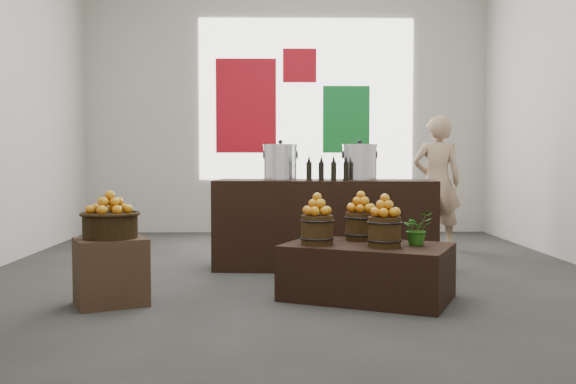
{
  "coord_description": "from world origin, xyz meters",
  "views": [
    {
      "loc": [
        -0.16,
        -6.16,
        1.11
      ],
      "look_at": [
        -0.05,
        -0.4,
        0.81
      ],
      "focal_mm": 40.0,
      "sensor_mm": 36.0,
      "label": 1
    }
  ],
  "objects_px": {
    "wicker_basket": "(110,226)",
    "counter": "(325,224)",
    "display_table": "(367,272)",
    "stock_pot_center": "(360,163)",
    "crate": "(111,272)",
    "stock_pot_left": "(280,163)",
    "shopper": "(437,182)"
  },
  "relations": [
    {
      "from": "wicker_basket",
      "to": "counter",
      "type": "height_order",
      "value": "counter"
    },
    {
      "from": "wicker_basket",
      "to": "counter",
      "type": "xyz_separation_m",
      "value": [
        1.75,
        1.6,
        -0.15
      ]
    },
    {
      "from": "wicker_basket",
      "to": "shopper",
      "type": "xyz_separation_m",
      "value": [
        3.25,
        3.02,
        0.22
      ]
    },
    {
      "from": "display_table",
      "to": "stock_pot_center",
      "type": "bearing_deg",
      "value": 109.74
    },
    {
      "from": "counter",
      "to": "shopper",
      "type": "bearing_deg",
      "value": 48.81
    },
    {
      "from": "display_table",
      "to": "wicker_basket",
      "type": "bearing_deg",
      "value": -150.67
    },
    {
      "from": "stock_pot_center",
      "to": "stock_pot_left",
      "type": "bearing_deg",
      "value": 174.69
    },
    {
      "from": "stock_pot_center",
      "to": "display_table",
      "type": "bearing_deg",
      "value": -94.83
    },
    {
      "from": "crate",
      "to": "counter",
      "type": "xyz_separation_m",
      "value": [
        1.75,
        1.6,
        0.19
      ]
    },
    {
      "from": "stock_pot_center",
      "to": "counter",
      "type": "bearing_deg",
      "value": 174.69
    },
    {
      "from": "wicker_basket",
      "to": "stock_pot_left",
      "type": "distance_m",
      "value": 2.15
    },
    {
      "from": "counter",
      "to": "stock_pot_left",
      "type": "height_order",
      "value": "stock_pot_left"
    },
    {
      "from": "display_table",
      "to": "counter",
      "type": "bearing_deg",
      "value": 123.66
    },
    {
      "from": "crate",
      "to": "shopper",
      "type": "bearing_deg",
      "value": 42.92
    },
    {
      "from": "wicker_basket",
      "to": "stock_pot_left",
      "type": "xyz_separation_m",
      "value": [
        1.3,
        1.64,
        0.46
      ]
    },
    {
      "from": "display_table",
      "to": "shopper",
      "type": "distance_m",
      "value": 3.18
    },
    {
      "from": "display_table",
      "to": "stock_pot_left",
      "type": "xyz_separation_m",
      "value": [
        -0.68,
        1.48,
        0.85
      ]
    },
    {
      "from": "wicker_basket",
      "to": "stock_pot_center",
      "type": "relative_size",
      "value": 1.2
    },
    {
      "from": "counter",
      "to": "stock_pot_center",
      "type": "distance_m",
      "value": 0.71
    },
    {
      "from": "stock_pot_left",
      "to": "stock_pot_center",
      "type": "bearing_deg",
      "value": -5.31
    },
    {
      "from": "crate",
      "to": "display_table",
      "type": "xyz_separation_m",
      "value": [
        1.98,
        0.16,
        -0.04
      ]
    },
    {
      "from": "wicker_basket",
      "to": "stock_pot_center",
      "type": "bearing_deg",
      "value": 36.75
    },
    {
      "from": "crate",
      "to": "wicker_basket",
      "type": "xyz_separation_m",
      "value": [
        0.0,
        0.0,
        0.35
      ]
    },
    {
      "from": "stock_pot_left",
      "to": "shopper",
      "type": "distance_m",
      "value": 2.4
    },
    {
      "from": "crate",
      "to": "display_table",
      "type": "bearing_deg",
      "value": 4.76
    },
    {
      "from": "stock_pot_left",
      "to": "stock_pot_center",
      "type": "height_order",
      "value": "same"
    },
    {
      "from": "counter",
      "to": "stock_pot_left",
      "type": "distance_m",
      "value": 0.76
    },
    {
      "from": "crate",
      "to": "wicker_basket",
      "type": "distance_m",
      "value": 0.35
    },
    {
      "from": "stock_pot_center",
      "to": "crate",
      "type": "bearing_deg",
      "value": -143.25
    },
    {
      "from": "shopper",
      "to": "wicker_basket",
      "type": "bearing_deg",
      "value": 46.74
    },
    {
      "from": "wicker_basket",
      "to": "display_table",
      "type": "distance_m",
      "value": 2.02
    },
    {
      "from": "display_table",
      "to": "stock_pot_left",
      "type": "distance_m",
      "value": 1.83
    }
  ]
}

